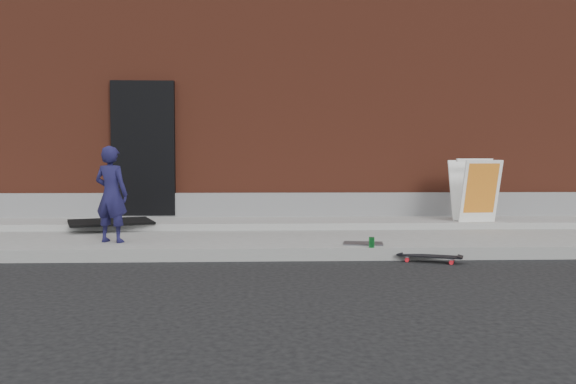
{
  "coord_description": "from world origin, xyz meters",
  "views": [
    {
      "loc": [
        -0.53,
        -6.55,
        1.16
      ],
      "look_at": [
        -0.25,
        0.8,
        0.78
      ],
      "focal_mm": 35.0,
      "sensor_mm": 36.0,
      "label": 1
    }
  ],
  "objects_px": {
    "pizza_sign": "(475,190)",
    "soda_can": "(372,242)",
    "skateboard": "(430,257)",
    "child": "(111,194)"
  },
  "relations": [
    {
      "from": "child",
      "to": "pizza_sign",
      "type": "distance_m",
      "value": 5.39
    },
    {
      "from": "child",
      "to": "skateboard",
      "type": "relative_size",
      "value": 1.66
    },
    {
      "from": "skateboard",
      "to": "pizza_sign",
      "type": "height_order",
      "value": "pizza_sign"
    },
    {
      "from": "skateboard",
      "to": "soda_can",
      "type": "bearing_deg",
      "value": 165.37
    },
    {
      "from": "skateboard",
      "to": "soda_can",
      "type": "relative_size",
      "value": 5.91
    },
    {
      "from": "soda_can",
      "to": "pizza_sign",
      "type": "bearing_deg",
      "value": 45.01
    },
    {
      "from": "child",
      "to": "soda_can",
      "type": "bearing_deg",
      "value": -171.19
    },
    {
      "from": "skateboard",
      "to": "soda_can",
      "type": "distance_m",
      "value": 0.69
    },
    {
      "from": "pizza_sign",
      "to": "soda_can",
      "type": "bearing_deg",
      "value": -134.99
    },
    {
      "from": "pizza_sign",
      "to": "soda_can",
      "type": "relative_size",
      "value": 7.83
    }
  ]
}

